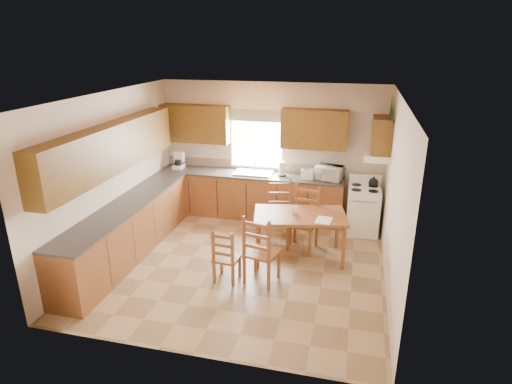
% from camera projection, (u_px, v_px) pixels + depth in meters
% --- Properties ---
extents(floor, '(4.50, 4.50, 0.00)m').
position_uv_depth(floor, '(243.00, 263.00, 7.04)').
color(floor, '#A28458').
rests_on(floor, ground).
extents(ceiling, '(4.50, 4.50, 0.00)m').
position_uv_depth(ceiling, '(241.00, 97.00, 6.13)').
color(ceiling, brown).
rests_on(ceiling, floor).
extents(wall_left, '(4.50, 4.50, 0.00)m').
position_uv_depth(wall_left, '(111.00, 175.00, 7.08)').
color(wall_left, beige).
rests_on(wall_left, floor).
extents(wall_right, '(4.50, 4.50, 0.00)m').
position_uv_depth(wall_right, '(394.00, 198.00, 6.09)').
color(wall_right, beige).
rests_on(wall_right, floor).
extents(wall_back, '(4.50, 4.50, 0.00)m').
position_uv_depth(wall_back, '(271.00, 150.00, 8.64)').
color(wall_back, beige).
rests_on(wall_back, floor).
extents(wall_front, '(4.50, 4.50, 0.00)m').
position_uv_depth(wall_front, '(186.00, 253.00, 4.53)').
color(wall_front, beige).
rests_on(wall_front, floor).
extents(lower_cab_back, '(3.75, 0.60, 0.88)m').
position_uv_depth(lower_cab_back, '(250.00, 196.00, 8.76)').
color(lower_cab_back, brown).
rests_on(lower_cab_back, floor).
extents(lower_cab_left, '(0.60, 3.60, 0.88)m').
position_uv_depth(lower_cab_left, '(129.00, 231.00, 7.19)').
color(lower_cab_left, brown).
rests_on(lower_cab_left, floor).
extents(counter_back, '(3.75, 0.63, 0.04)m').
position_uv_depth(counter_back, '(250.00, 175.00, 8.60)').
color(counter_back, '#423D39').
rests_on(counter_back, lower_cab_back).
extents(counter_left, '(0.63, 3.60, 0.04)m').
position_uv_depth(counter_left, '(126.00, 205.00, 7.03)').
color(counter_left, '#423D39').
rests_on(counter_left, lower_cab_left).
extents(backsplash, '(3.75, 0.01, 0.18)m').
position_uv_depth(backsplash, '(253.00, 165.00, 8.83)').
color(backsplash, gray).
rests_on(backsplash, counter_back).
extents(upper_cab_back_left, '(1.41, 0.33, 0.75)m').
position_uv_depth(upper_cab_back_left, '(195.00, 124.00, 8.66)').
color(upper_cab_back_left, brown).
rests_on(upper_cab_back_left, wall_back).
extents(upper_cab_back_right, '(1.25, 0.33, 0.75)m').
position_uv_depth(upper_cab_back_right, '(314.00, 129.00, 8.13)').
color(upper_cab_back_right, brown).
rests_on(upper_cab_back_right, wall_back).
extents(upper_cab_left, '(0.33, 3.60, 0.75)m').
position_uv_depth(upper_cab_left, '(112.00, 148.00, 6.74)').
color(upper_cab_left, brown).
rests_on(upper_cab_left, wall_left).
extents(upper_cab_stove, '(0.33, 0.62, 0.62)m').
position_uv_depth(upper_cab_stove, '(382.00, 135.00, 7.45)').
color(upper_cab_stove, brown).
rests_on(upper_cab_stove, wall_right).
extents(range_hood, '(0.44, 0.62, 0.12)m').
position_uv_depth(range_hood, '(377.00, 156.00, 7.59)').
color(range_hood, white).
rests_on(range_hood, wall_right).
extents(window_frame, '(1.13, 0.02, 1.18)m').
position_uv_depth(window_frame, '(257.00, 140.00, 8.61)').
color(window_frame, white).
rests_on(window_frame, wall_back).
extents(window_pane, '(1.05, 0.01, 1.10)m').
position_uv_depth(window_pane, '(257.00, 140.00, 8.61)').
color(window_pane, white).
rests_on(window_pane, wall_back).
extents(window_valance, '(1.19, 0.01, 0.24)m').
position_uv_depth(window_valance, '(256.00, 116.00, 8.41)').
color(window_valance, '#435935').
rests_on(window_valance, wall_back).
extents(sink_basin, '(0.75, 0.45, 0.04)m').
position_uv_depth(sink_basin, '(254.00, 173.00, 8.57)').
color(sink_basin, silver).
rests_on(sink_basin, counter_back).
extents(pine_decal_a, '(0.22, 0.22, 0.36)m').
position_uv_depth(pine_decal_a, '(394.00, 110.00, 6.96)').
color(pine_decal_a, '#18401D').
rests_on(pine_decal_a, wall_right).
extents(pine_decal_b, '(0.22, 0.22, 0.36)m').
position_uv_depth(pine_decal_b, '(393.00, 105.00, 7.24)').
color(pine_decal_b, '#18401D').
rests_on(pine_decal_b, wall_right).
extents(pine_decal_c, '(0.22, 0.22, 0.36)m').
position_uv_depth(pine_decal_c, '(391.00, 105.00, 7.55)').
color(pine_decal_c, '#18401D').
rests_on(pine_decal_c, wall_right).
extents(stove, '(0.60, 0.62, 0.87)m').
position_uv_depth(stove, '(363.00, 211.00, 8.02)').
color(stove, white).
rests_on(stove, floor).
extents(coffeemaker, '(0.22, 0.25, 0.32)m').
position_uv_depth(coffeemaker, '(178.00, 161.00, 8.89)').
color(coffeemaker, white).
rests_on(coffeemaker, counter_back).
extents(paper_towel, '(0.14, 0.14, 0.28)m').
position_uv_depth(paper_towel, '(282.00, 169.00, 8.42)').
color(paper_towel, white).
rests_on(paper_towel, counter_back).
extents(toaster, '(0.24, 0.16, 0.19)m').
position_uv_depth(toaster, '(307.00, 174.00, 8.24)').
color(toaster, white).
rests_on(toaster, counter_back).
extents(microwave, '(0.53, 0.43, 0.28)m').
position_uv_depth(microwave, '(329.00, 173.00, 8.17)').
color(microwave, white).
rests_on(microwave, counter_back).
extents(dining_table, '(1.62, 1.12, 0.79)m').
position_uv_depth(dining_table, '(299.00, 236.00, 7.08)').
color(dining_table, brown).
rests_on(dining_table, floor).
extents(chair_near_left, '(0.39, 0.38, 0.86)m').
position_uv_depth(chair_near_left, '(227.00, 255.00, 6.41)').
color(chair_near_left, brown).
rests_on(chair_near_left, floor).
extents(chair_near_right, '(0.54, 0.53, 1.09)m').
position_uv_depth(chair_near_right, '(262.00, 248.00, 6.34)').
color(chair_near_right, brown).
rests_on(chair_near_right, floor).
extents(chair_far_left, '(0.55, 0.53, 1.10)m').
position_uv_depth(chair_far_left, '(279.00, 212.00, 7.66)').
color(chair_far_left, brown).
rests_on(chair_far_left, floor).
extents(chair_far_right, '(0.54, 0.52, 1.10)m').
position_uv_depth(chair_far_right, '(303.00, 220.00, 7.34)').
color(chair_far_right, brown).
rests_on(chair_far_right, floor).
extents(table_paper, '(0.27, 0.34, 0.00)m').
position_uv_depth(table_paper, '(324.00, 220.00, 6.71)').
color(table_paper, white).
rests_on(table_paper, dining_table).
extents(table_card, '(0.10, 0.04, 0.12)m').
position_uv_depth(table_card, '(294.00, 210.00, 6.96)').
color(table_card, white).
rests_on(table_card, dining_table).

